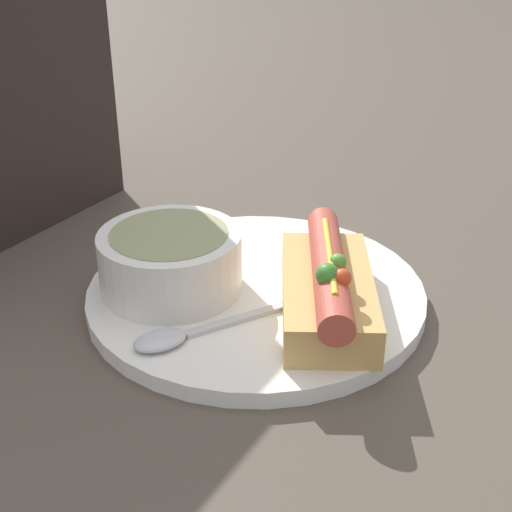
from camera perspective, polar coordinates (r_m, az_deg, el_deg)
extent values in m
plane|color=#4C4238|center=(0.61, 0.00, -3.56)|extent=(4.00, 4.00, 0.00)
cylinder|color=white|center=(0.61, 0.00, -3.01)|extent=(0.28, 0.28, 0.01)
cube|color=tan|center=(0.56, 5.73, -3.07)|extent=(0.17, 0.14, 0.03)
cylinder|color=#B24738|center=(0.55, 5.84, -1.00)|extent=(0.16, 0.11, 0.03)
sphere|color=#387A28|center=(0.52, 5.74, -1.52)|extent=(0.02, 0.02, 0.02)
sphere|color=#518C2D|center=(0.54, 6.56, -0.51)|extent=(0.01, 0.01, 0.01)
sphere|color=#C63F1E|center=(0.51, 6.89, -1.77)|extent=(0.01, 0.01, 0.01)
cylinder|color=gold|center=(0.55, 5.91, 0.14)|extent=(0.11, 0.06, 0.01)
cylinder|color=silver|center=(0.59, -6.85, -0.43)|extent=(0.12, 0.12, 0.05)
cylinder|color=#8C8E60|center=(0.58, -6.96, 1.37)|extent=(0.10, 0.10, 0.01)
cube|color=#B7B7BC|center=(0.56, 0.34, -4.58)|extent=(0.11, 0.07, 0.00)
ellipsoid|color=#B7B7BC|center=(0.53, -7.69, -6.68)|extent=(0.05, 0.04, 0.01)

